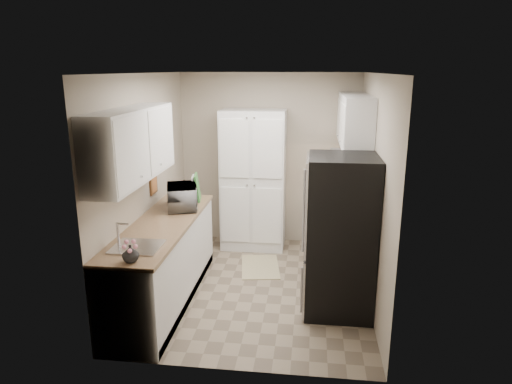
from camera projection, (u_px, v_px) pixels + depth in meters
ground at (256, 286)px, 5.52m from camera, size 3.20×3.20×0.00m
room_shell at (255, 154)px, 5.08m from camera, size 2.64×3.24×2.52m
pantry_cabinet at (253, 180)px, 6.54m from camera, size 0.90×0.55×2.00m
base_cabinet_left at (164, 263)px, 5.10m from camera, size 0.60×2.30×0.88m
countertop_left at (162, 224)px, 4.98m from camera, size 0.63×2.33×0.04m
base_cabinet_right at (336, 223)px, 6.43m from camera, size 0.60×0.80×0.88m
countertop_right at (338, 192)px, 6.30m from camera, size 0.63×0.83×0.04m
electric_range at (338, 241)px, 5.65m from camera, size 0.71×0.78×1.13m
refrigerator at (340, 236)px, 4.79m from camera, size 0.70×0.72×1.70m
microwave at (182, 197)px, 5.46m from camera, size 0.48×0.59×0.28m
wine_bottle at (185, 192)px, 5.72m from camera, size 0.07×0.07×0.26m
flower_vase at (131, 254)px, 3.95m from camera, size 0.16×0.16×0.15m
cutting_board at (198, 187)px, 5.79m from camera, size 0.07×0.27×0.34m
toaster_oven at (346, 184)px, 6.22m from camera, size 0.39×0.45×0.22m
fruit_basket at (348, 171)px, 6.19m from camera, size 0.31×0.31×0.12m
kitchen_mat at (260, 267)px, 6.05m from camera, size 0.59×0.84×0.01m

